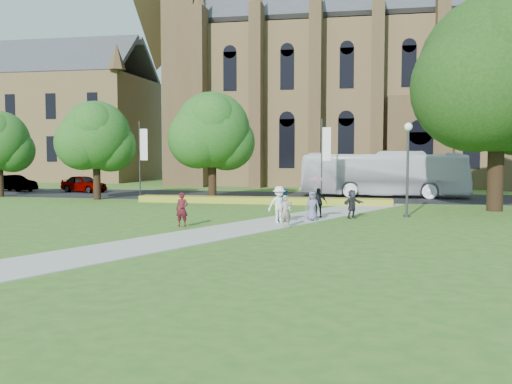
% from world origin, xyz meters
% --- Properties ---
extents(ground, '(160.00, 160.00, 0.00)m').
position_xyz_m(ground, '(0.00, 0.00, 0.00)').
color(ground, '#2E5D1C').
rests_on(ground, ground).
extents(road, '(160.00, 10.00, 0.02)m').
position_xyz_m(road, '(0.00, 20.00, 0.01)').
color(road, black).
rests_on(road, ground).
extents(footpath, '(15.58, 28.54, 0.04)m').
position_xyz_m(footpath, '(0.00, 1.00, 0.02)').
color(footpath, '#B2B2A8').
rests_on(footpath, ground).
extents(flower_hedge, '(18.00, 1.40, 0.45)m').
position_xyz_m(flower_hedge, '(-2.00, 13.20, 0.23)').
color(flower_hedge, gold).
rests_on(flower_hedge, ground).
extents(cathedral, '(52.60, 18.25, 28.00)m').
position_xyz_m(cathedral, '(10.00, 39.73, 12.98)').
color(cathedral, brown).
rests_on(cathedral, ground).
extents(building_west, '(22.00, 14.00, 18.30)m').
position_xyz_m(building_west, '(-34.00, 42.00, 9.21)').
color(building_west, brown).
rests_on(building_west, ground).
extents(streetlamp, '(0.44, 0.44, 5.24)m').
position_xyz_m(streetlamp, '(7.50, 6.50, 3.30)').
color(streetlamp, '#38383D').
rests_on(streetlamp, ground).
extents(large_tree, '(9.60, 9.60, 13.20)m').
position_xyz_m(large_tree, '(13.00, 11.00, 8.37)').
color(large_tree, '#332114').
rests_on(large_tree, ground).
extents(street_tree_0, '(5.20, 5.20, 7.50)m').
position_xyz_m(street_tree_0, '(-15.00, 14.00, 4.87)').
color(street_tree_0, '#332114').
rests_on(street_tree_0, ground).
extents(street_tree_1, '(5.60, 5.60, 8.05)m').
position_xyz_m(street_tree_1, '(-6.00, 14.50, 5.22)').
color(street_tree_1, '#332114').
rests_on(street_tree_1, ground).
extents(banner_pole_0, '(0.70, 0.10, 6.00)m').
position_xyz_m(banner_pole_0, '(2.11, 15.20, 3.39)').
color(banner_pole_0, '#38383D').
rests_on(banner_pole_0, ground).
extents(banner_pole_1, '(0.70, 0.10, 6.00)m').
position_xyz_m(banner_pole_1, '(-11.89, 15.20, 3.39)').
color(banner_pole_1, '#38383D').
rests_on(banner_pole_1, ground).
extents(tour_coach, '(13.36, 3.71, 3.69)m').
position_xyz_m(tour_coach, '(6.53, 20.83, 1.86)').
color(tour_coach, white).
rests_on(tour_coach, road).
extents(car_0, '(4.84, 3.14, 1.53)m').
position_xyz_m(car_0, '(-19.84, 20.97, 0.79)').
color(car_0, gray).
rests_on(car_0, road).
extents(car_1, '(4.76, 2.60, 1.49)m').
position_xyz_m(car_1, '(-26.80, 20.87, 0.76)').
color(car_1, gray).
rests_on(car_1, road).
extents(pedestrian_0, '(0.62, 0.42, 1.64)m').
position_xyz_m(pedestrian_0, '(-3.40, -0.05, 0.86)').
color(pedestrian_0, '#4D111A').
rests_on(pedestrian_0, footpath).
extents(pedestrian_1, '(1.05, 1.06, 1.73)m').
position_xyz_m(pedestrian_1, '(1.22, 2.56, 0.90)').
color(pedestrian_1, navy).
rests_on(pedestrian_1, footpath).
extents(pedestrian_2, '(1.38, 1.18, 1.85)m').
position_xyz_m(pedestrian_2, '(0.96, 2.28, 0.97)').
color(pedestrian_2, white).
rests_on(pedestrian_2, footpath).
extents(pedestrian_3, '(0.98, 0.49, 1.61)m').
position_xyz_m(pedestrian_3, '(2.69, 5.09, 0.84)').
color(pedestrian_3, black).
rests_on(pedestrian_3, footpath).
extents(pedestrian_4, '(0.83, 0.62, 1.52)m').
position_xyz_m(pedestrian_4, '(2.52, 3.54, 0.80)').
color(pedestrian_4, slate).
rests_on(pedestrian_4, footpath).
extents(pedestrian_5, '(1.30, 1.38, 1.55)m').
position_xyz_m(pedestrian_5, '(4.53, 5.08, 0.82)').
color(pedestrian_5, '#2B2830').
rests_on(pedestrian_5, footpath).
extents(pedestrian_6, '(0.65, 0.54, 1.53)m').
position_xyz_m(pedestrian_6, '(1.56, 0.57, 0.81)').
color(pedestrian_6, gray).
rests_on(pedestrian_6, footpath).
extents(parasol, '(1.00, 1.00, 0.72)m').
position_xyz_m(parasol, '(2.70, 3.64, 1.92)').
color(parasol, '#D89A98').
rests_on(parasol, pedestrian_4).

